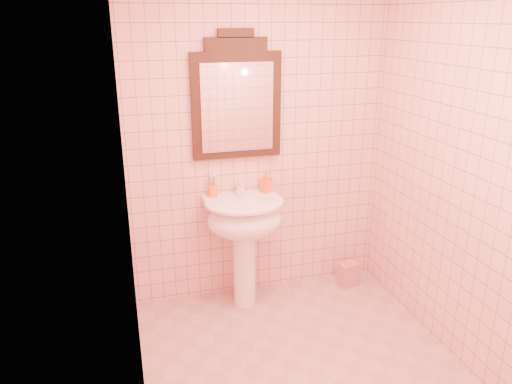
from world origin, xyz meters
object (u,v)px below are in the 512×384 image
object	(u,v)px
mirror	(237,100)
towel	(348,274)
soap_dispenser	(266,182)
pedestal_sink	(244,226)
toothbrush_cup	(213,191)

from	to	relation	value
mirror	towel	size ratio (longest dim) A/B	4.64
mirror	towel	distance (m)	1.74
soap_dispenser	towel	size ratio (longest dim) A/B	0.81
soap_dispenser	pedestal_sink	bearing A→B (deg)	-169.47
pedestal_sink	toothbrush_cup	size ratio (longest dim) A/B	5.27
pedestal_sink	soap_dispenser	size ratio (longest dim) A/B	5.40
soap_dispenser	mirror	bearing A→B (deg)	142.30
towel	pedestal_sink	bearing A→B (deg)	-176.73
mirror	toothbrush_cup	distance (m)	0.69
pedestal_sink	toothbrush_cup	xyz separation A→B (m)	(-0.20, 0.16, 0.25)
pedestal_sink	mirror	distance (m)	0.93
pedestal_sink	soap_dispenser	world-z (taller)	soap_dispenser
pedestal_sink	mirror	world-z (taller)	mirror
toothbrush_cup	soap_dispenser	distance (m)	0.42
soap_dispenser	towel	xyz separation A→B (m)	(0.70, -0.10, -0.84)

